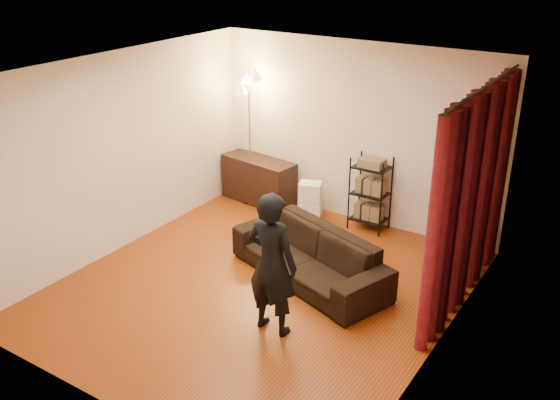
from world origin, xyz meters
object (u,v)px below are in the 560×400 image
Objects in this scene: person at (272,264)px; storage_boxes at (310,200)px; sofa at (310,256)px; wire_shelf at (370,194)px; media_cabinet at (259,180)px; floor_lamp at (250,140)px.

person is 2.88× the size of storage_boxes.
wire_shelf is at bearing 109.32° from sofa.
storage_boxes is at bearing 139.43° from sofa.
media_cabinet is 2.20× the size of storage_boxes.
sofa is 1.87m from storage_boxes.
wire_shelf is at bearing -85.24° from person.
media_cabinet is 0.71m from floor_lamp.
storage_boxes is at bearing -168.91° from wire_shelf.
floor_lamp is at bearing -50.45° from person.
person is 3.07m from storage_boxes.
person is 0.78× the size of floor_lamp.
wire_shelf is at bearing 3.36° from floor_lamp.
wire_shelf is at bearing 9.62° from media_cabinet.
media_cabinet is at bearing -175.70° from wire_shelf.
wire_shelf is 0.53× the size of floor_lamp.
floor_lamp reaches higher than storage_boxes.
floor_lamp reaches higher than media_cabinet.
sofa is 2.73m from floor_lamp.
sofa is 1.34× the size of person.
floor_lamp is at bearing -140.26° from media_cabinet.
person reaches higher than wire_shelf.
sofa is 3.87× the size of storage_boxes.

